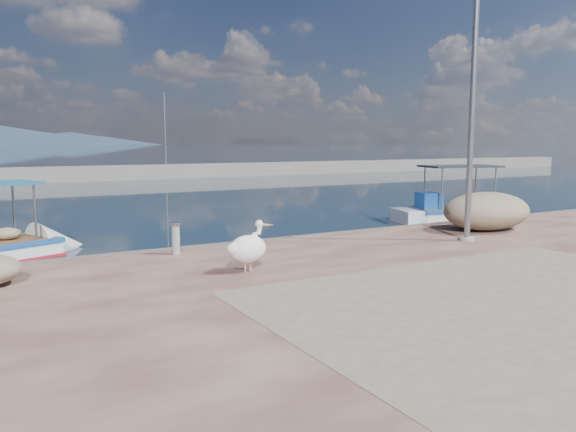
# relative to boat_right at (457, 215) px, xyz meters

# --- Properties ---
(ground) EXTENTS (1400.00, 1400.00, 0.00)m
(ground) POSITION_rel_boat_right_xyz_m (-10.23, -7.70, -0.21)
(ground) COLOR #162635
(ground) RESTS_ON ground
(quay_patch) EXTENTS (9.00, 7.00, 0.01)m
(quay_patch) POSITION_rel_boat_right_xyz_m (-9.23, -10.70, 0.30)
(quay_patch) COLOR gray
(quay_patch) RESTS_ON quay
(breakwater) EXTENTS (120.00, 2.20, 7.50)m
(breakwater) POSITION_rel_boat_right_xyz_m (-10.23, 32.30, 0.40)
(breakwater) COLOR gray
(breakwater) RESTS_ON ground
(boat_right) EXTENTS (5.78, 3.10, 2.65)m
(boat_right) POSITION_rel_boat_right_xyz_m (0.00, 0.00, 0.00)
(boat_right) COLOR white
(boat_right) RESTS_ON ground
(pelican) EXTENTS (1.13, 0.61, 1.08)m
(pelican) POSITION_rel_boat_right_xyz_m (-12.40, -6.03, 0.80)
(pelican) COLOR tan
(pelican) RESTS_ON quay
(lamp_post) EXTENTS (0.44, 0.96, 7.00)m
(lamp_post) POSITION_rel_boat_right_xyz_m (-5.48, -5.58, 3.59)
(lamp_post) COLOR gray
(lamp_post) RESTS_ON quay
(bollard_near) EXTENTS (0.26, 0.26, 0.78)m
(bollard_near) POSITION_rel_boat_right_xyz_m (-13.13, -3.47, 0.72)
(bollard_near) COLOR gray
(bollard_near) RESTS_ON quay
(potted_plant) EXTENTS (0.43, 0.39, 0.43)m
(potted_plant) POSITION_rel_boat_right_xyz_m (-11.67, -4.77, 0.51)
(potted_plant) COLOR #33722D
(potted_plant) RESTS_ON quay
(net_pile_c) EXTENTS (3.00, 2.14, 1.18)m
(net_pile_c) POSITION_rel_boat_right_xyz_m (-3.49, -4.52, 0.88)
(net_pile_c) COLOR tan
(net_pile_c) RESTS_ON quay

